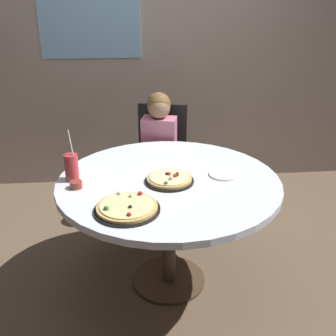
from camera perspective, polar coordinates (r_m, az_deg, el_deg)
The scene contains 10 objects.
ground_plane at distance 2.77m, azimuth 0.10°, elevation -15.77°, with size 8.00×8.00×0.00m, color brown.
wall_with_window at distance 3.82m, azimuth -2.41°, elevation 19.07°, with size 5.20×0.14×2.90m.
dining_table at distance 2.40m, azimuth 0.11°, elevation -3.47°, with size 1.32×1.32×0.75m.
chair_wooden at distance 3.28m, azimuth -1.00°, elevation 1.69°, with size 0.48×0.48×0.95m.
diner_child at distance 3.13m, azimuth -1.44°, elevation -0.34°, with size 0.33×0.43×1.08m.
pizza_veggie at distance 2.32m, azimuth 0.23°, elevation -1.61°, with size 0.29×0.29×0.05m.
pizza_cheese at distance 2.03m, azimuth -5.89°, elevation -5.68°, with size 0.34×0.34×0.05m.
soda_cup at distance 2.39m, azimuth -13.65°, elevation 0.11°, with size 0.08×0.08×0.31m.
sauce_bowl at distance 2.31m, azimuth -13.03°, elevation -2.35°, with size 0.07×0.07×0.04m, color brown.
plate_small at distance 2.44m, azimuth 8.00°, elevation -0.91°, with size 0.18×0.18×0.01m, color white.
Camera 1 is at (-0.20, -2.13, 1.76)m, focal length 42.57 mm.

